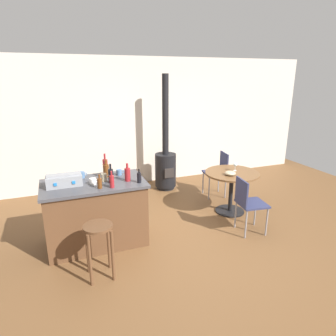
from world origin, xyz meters
The scene contains 22 objects.
ground_plane centered at (0.00, 0.00, 0.00)m, with size 8.80×8.80×0.00m, color brown.
back_wall centered at (0.00, 2.70, 1.35)m, with size 8.00×0.10×2.70m, color beige.
kitchen_island centered at (-1.40, 0.41, 0.46)m, with size 1.39×0.80×0.92m.
wooden_stool centered at (-1.47, -0.38, 0.50)m, with size 0.34×0.34×0.68m.
dining_table centered at (0.94, 0.60, 0.56)m, with size 0.92×0.92×0.73m.
folding_chair_near centered at (0.78, -0.11, 0.51)m, with size 0.45×0.45×0.87m.
folding_chair_far centered at (1.11, 1.34, 0.52)m, with size 0.45×0.45×0.88m.
wood_stove centered at (0.28, 2.08, 0.57)m, with size 0.44×0.45×2.36m.
toolbox centered at (-1.77, 0.41, 1.00)m, with size 0.45×0.21×0.17m.
bottle_0 centered at (-1.17, 0.31, 1.02)m, with size 0.07×0.07×0.27m.
bottle_1 centered at (-1.35, 0.17, 0.99)m, with size 0.06×0.06×0.19m.
bottle_2 centered at (-1.19, 0.57, 1.02)m, with size 0.08×0.08×0.26m.
bottle_3 centered at (-0.81, 0.19, 0.99)m, with size 0.06×0.06×0.20m.
bottle_4 centered at (-1.18, 0.70, 1.04)m, with size 0.07×0.07×0.32m.
bottle_5 centered at (-1.19, 0.13, 1.00)m, with size 0.06×0.06×0.22m.
bottle_6 centered at (-0.94, 0.31, 1.02)m, with size 0.08×0.08×0.25m.
cup_0 centered at (-1.41, 0.35, 0.96)m, with size 0.12×0.09×0.08m.
cup_1 centered at (-1.00, 0.60, 0.96)m, with size 0.11×0.08×0.08m.
cup_2 centered at (-1.25, 0.42, 0.97)m, with size 0.11×0.08×0.11m.
cup_3 centered at (-1.52, 0.67, 0.96)m, with size 0.11×0.08×0.09m.
wine_glass centered at (1.04, 0.66, 0.84)m, with size 0.07×0.07×0.14m.
serving_bowl centered at (0.83, 0.48, 0.77)m, with size 0.18×0.18×0.07m, color tan.
Camera 1 is at (-1.82, -3.50, 2.31)m, focal length 31.73 mm.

